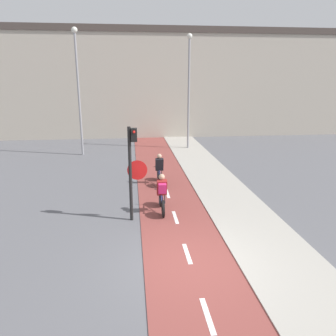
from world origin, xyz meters
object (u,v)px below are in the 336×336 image
traffic_light_pole (133,164)px  cyclist_far (159,170)px  cyclist_near (162,194)px  street_lamp_far (78,81)px  street_lamp_sidewalk (189,81)px

traffic_light_pole → cyclist_far: size_ratio=1.98×
cyclist_near → cyclist_far: size_ratio=1.01×
cyclist_far → cyclist_near: bearing=-93.4°
traffic_light_pole → street_lamp_far: 11.38m
street_lamp_sidewalk → cyclist_far: bearing=-108.8°
street_lamp_sidewalk → cyclist_far: (-2.70, -7.92, -3.94)m
cyclist_far → street_lamp_sidewalk: bearing=71.2°
street_lamp_sidewalk → cyclist_near: size_ratio=4.60×
cyclist_near → cyclist_far: bearing=86.6°
street_lamp_far → cyclist_near: (4.21, -10.03, -3.94)m
street_lamp_far → cyclist_far: bearing=-56.5°
cyclist_near → street_lamp_far: bearing=112.8°
traffic_light_pole → street_lamp_far: size_ratio=0.42×
street_lamp_far → cyclist_far: 8.92m
traffic_light_pole → cyclist_far: traffic_light_pole is taller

